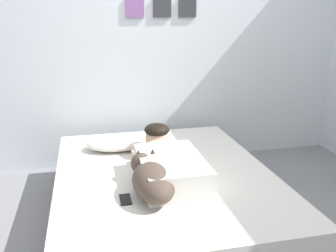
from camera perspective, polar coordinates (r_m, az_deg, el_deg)
ground_plane at (r=2.67m, az=6.12°, el=-17.21°), size 11.60×11.60×0.00m
back_wall at (r=3.73m, az=-1.21°, el=13.30°), size 3.80×0.12×2.50m
bed at (r=2.81m, az=-0.64°, el=-10.67°), size 1.59×2.01×0.39m
pillow at (r=3.16m, az=-7.76°, el=-2.58°), size 0.52×0.32×0.11m
person_lying at (r=2.64m, az=-0.19°, el=-5.28°), size 0.43×0.92×0.27m
dog at (r=2.36m, az=-2.52°, el=-8.22°), size 0.26×0.57×0.21m
coffee_cup at (r=3.07m, az=-0.90°, el=-3.37°), size 0.12×0.09×0.07m
cell_phone at (r=2.35m, az=-6.60°, el=-11.20°), size 0.07×0.14×0.01m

